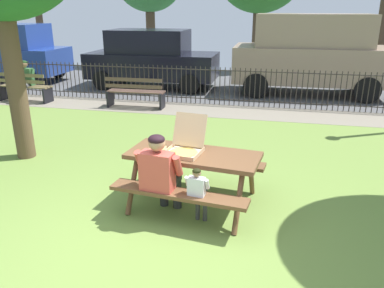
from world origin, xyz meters
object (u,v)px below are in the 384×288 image
(pizza_slice_on_table, at_px, (160,148))
(child_at_table, at_px, (198,190))
(adult_at_table, at_px, (160,172))
(park_bench_center, at_px, (135,93))
(parked_car_center, at_px, (152,58))
(picnic_table_foreground, at_px, (193,165))
(pizza_box_open, at_px, (185,146))
(person_on_park_bench, at_px, (24,79))
(parked_car_left, at_px, (4,51))
(parked_car_right, at_px, (311,53))
(park_bench_left, at_px, (24,87))

(pizza_slice_on_table, height_order, child_at_table, child_at_table)
(pizza_slice_on_table, relative_size, child_at_table, 0.27)
(adult_at_table, bearing_deg, park_bench_center, 113.70)
(park_bench_center, relative_size, parked_car_center, 0.37)
(picnic_table_foreground, xyz_separation_m, pizza_slice_on_table, (-0.50, 0.07, 0.18))
(pizza_box_open, relative_size, person_on_park_bench, 0.53)
(parked_car_left, height_order, parked_car_right, parked_car_right)
(adult_at_table, height_order, parked_car_left, parked_car_left)
(pizza_box_open, relative_size, parked_car_center, 0.14)
(person_on_park_bench, bearing_deg, picnic_table_foreground, -39.38)
(adult_at_table, distance_m, park_bench_left, 8.10)
(park_bench_left, bearing_deg, parked_car_center, 43.87)
(parked_car_left, bearing_deg, park_bench_left, -46.19)
(park_bench_left, height_order, person_on_park_bench, person_on_park_bench)
(pizza_box_open, xyz_separation_m, child_at_table, (0.30, -0.58, -0.36))
(adult_at_table, distance_m, parked_car_left, 12.09)
(parked_car_center, xyz_separation_m, parked_car_right, (5.23, 0.00, 0.30))
(park_bench_center, bearing_deg, parked_car_right, 31.20)
(pizza_box_open, xyz_separation_m, parked_car_left, (-8.87, 7.94, 0.23))
(parked_car_left, xyz_separation_m, parked_car_center, (5.76, -0.00, -0.09))
(park_bench_center, relative_size, parked_car_left, 0.35)
(park_bench_left, bearing_deg, adult_at_table, -43.23)
(parked_car_left, relative_size, parked_car_center, 1.04)
(park_bench_left, bearing_deg, park_bench_center, -0.00)
(picnic_table_foreground, bearing_deg, person_on_park_bench, 140.62)
(pizza_box_open, bearing_deg, park_bench_left, 140.41)
(picnic_table_foreground, relative_size, parked_car_left, 0.43)
(parked_car_right, bearing_deg, park_bench_center, -148.80)
(park_bench_center, bearing_deg, picnic_table_foreground, -61.43)
(picnic_table_foreground, relative_size, park_bench_left, 1.21)
(park_bench_center, distance_m, person_on_park_bench, 3.45)
(pizza_slice_on_table, relative_size, parked_car_left, 0.05)
(child_at_table, relative_size, parked_car_left, 0.18)
(pizza_slice_on_table, xyz_separation_m, park_bench_center, (-2.27, 5.01, -0.36))
(pizza_box_open, bearing_deg, parked_car_left, 138.20)
(person_on_park_bench, distance_m, parked_car_right, 8.71)
(pizza_slice_on_table, relative_size, park_bench_center, 0.13)
(park_bench_left, relative_size, parked_car_left, 0.35)
(pizza_box_open, relative_size, park_bench_center, 0.39)
(child_at_table, bearing_deg, person_on_park_bench, 138.51)
(adult_at_table, relative_size, park_bench_left, 0.73)
(park_bench_center, height_order, person_on_park_bench, person_on_park_bench)
(adult_at_table, distance_m, child_at_table, 0.55)
(picnic_table_foreground, xyz_separation_m, park_bench_left, (-6.23, 5.08, -0.18))
(park_bench_left, distance_m, park_bench_center, 3.46)
(pizza_slice_on_table, xyz_separation_m, parked_car_right, (2.49, 7.89, 0.53))
(child_at_table, bearing_deg, parked_car_right, 77.99)
(pizza_slice_on_table, distance_m, park_bench_left, 7.62)
(pizza_slice_on_table, xyz_separation_m, parked_car_left, (-8.50, 7.89, 0.32))
(pizza_box_open, relative_size, child_at_table, 0.77)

